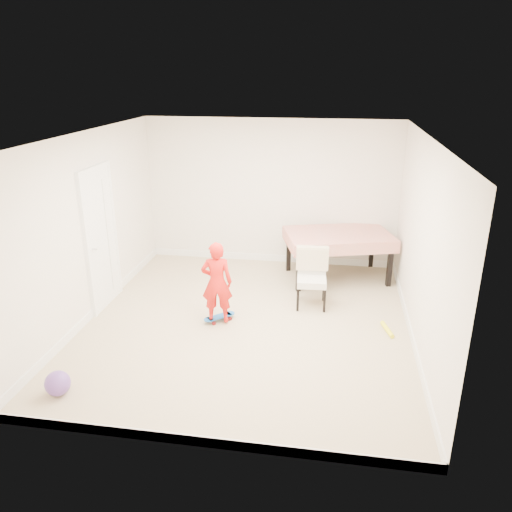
% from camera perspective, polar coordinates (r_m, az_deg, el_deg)
% --- Properties ---
extents(ground, '(5.00, 5.00, 0.00)m').
position_cam_1_polar(ground, '(7.12, -1.06, -7.69)').
color(ground, tan).
rests_on(ground, ground).
extents(ceiling, '(4.50, 5.00, 0.04)m').
position_cam_1_polar(ceiling, '(6.33, -1.22, 13.37)').
color(ceiling, white).
rests_on(ceiling, wall_back).
extents(wall_back, '(4.50, 0.04, 2.60)m').
position_cam_1_polar(wall_back, '(8.97, 1.71, 7.20)').
color(wall_back, silver).
rests_on(wall_back, ground).
extents(wall_front, '(4.50, 0.04, 2.60)m').
position_cam_1_polar(wall_front, '(4.38, -6.96, -7.83)').
color(wall_front, silver).
rests_on(wall_front, ground).
extents(wall_left, '(0.04, 5.00, 2.60)m').
position_cam_1_polar(wall_left, '(7.33, -18.59, 3.04)').
color(wall_left, silver).
rests_on(wall_left, ground).
extents(wall_right, '(0.04, 5.00, 2.60)m').
position_cam_1_polar(wall_right, '(6.60, 18.28, 1.20)').
color(wall_right, silver).
rests_on(wall_right, ground).
extents(door, '(0.11, 0.94, 2.11)m').
position_cam_1_polar(door, '(7.66, -17.30, 1.76)').
color(door, white).
rests_on(door, ground).
extents(baseboard_back, '(4.50, 0.02, 0.12)m').
position_cam_1_polar(baseboard_back, '(9.34, 1.63, -0.20)').
color(baseboard_back, white).
rests_on(baseboard_back, ground).
extents(baseboard_front, '(4.50, 0.02, 0.12)m').
position_cam_1_polar(baseboard_front, '(5.08, -6.36, -20.28)').
color(baseboard_front, white).
rests_on(baseboard_front, ground).
extents(baseboard_left, '(0.02, 5.00, 0.12)m').
position_cam_1_polar(baseboard_left, '(7.77, -17.62, -5.69)').
color(baseboard_left, white).
rests_on(baseboard_left, ground).
extents(baseboard_right, '(0.02, 5.00, 0.12)m').
position_cam_1_polar(baseboard_right, '(7.09, 17.24, -8.29)').
color(baseboard_right, white).
rests_on(baseboard_right, ground).
extents(dining_table, '(1.95, 1.51, 0.81)m').
position_cam_1_polar(dining_table, '(8.57, 9.29, 0.03)').
color(dining_table, '#B10915').
rests_on(dining_table, ground).
extents(dining_chair, '(0.52, 0.60, 0.89)m').
position_cam_1_polar(dining_chair, '(7.48, 6.39, -2.60)').
color(dining_chair, white).
rests_on(dining_chair, ground).
extents(skateboard, '(0.48, 0.46, 0.07)m').
position_cam_1_polar(skateboard, '(7.20, -4.20, -7.11)').
color(skateboard, blue).
rests_on(skateboard, ground).
extents(child, '(0.46, 0.34, 1.17)m').
position_cam_1_polar(child, '(6.90, -4.49, -3.31)').
color(child, red).
rests_on(child, ground).
extents(balloon, '(0.28, 0.28, 0.28)m').
position_cam_1_polar(balloon, '(6.05, -21.73, -13.36)').
color(balloon, '#6943A2').
rests_on(balloon, ground).
extents(foam_toy, '(0.16, 0.40, 0.06)m').
position_cam_1_polar(foam_toy, '(7.14, 14.76, -8.11)').
color(foam_toy, '#FFF91A').
rests_on(foam_toy, ground).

